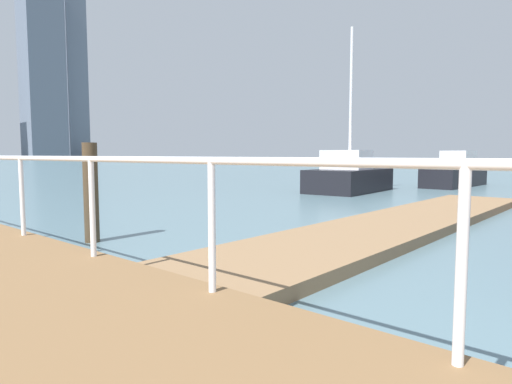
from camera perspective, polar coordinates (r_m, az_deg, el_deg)
ground_plane at (r=15.88m, az=-28.47°, el=-1.07°), size 300.00×300.00×0.00m
floating_dock at (r=9.26m, az=18.04°, el=-4.05°), size 12.87×2.00×0.18m
boardwalk_railing at (r=4.97m, az=-20.68°, el=1.78°), size 0.06×26.14×1.08m
dock_piling_1 at (r=7.93m, az=-20.73°, el=-0.09°), size 0.25×0.25×1.69m
moored_boat_0 at (r=17.89m, az=12.02°, el=2.04°), size 4.41×2.38×6.45m
moored_boat_2 at (r=22.44m, az=24.54°, el=2.21°), size 4.81×1.65×1.66m
skyline_tower_5 at (r=175.91m, az=-26.10°, el=14.51°), size 13.46×9.11×64.40m
skyline_tower_6 at (r=190.70m, az=-22.86°, el=14.45°), size 8.24×10.28×68.42m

